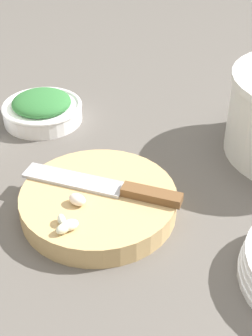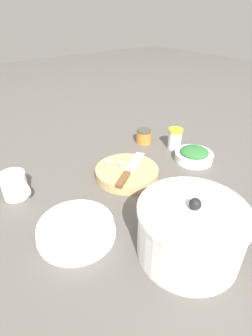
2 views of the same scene
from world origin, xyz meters
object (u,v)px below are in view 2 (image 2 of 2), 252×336
at_px(cutting_board, 127,173).
at_px(honey_jar, 144,136).
at_px(garlic_cloves, 112,162).
at_px(herb_bowl, 194,155).
at_px(stock_pot, 190,231).
at_px(coffee_mug, 15,185).
at_px(chef_knife, 129,170).
at_px(spice_jar, 175,139).
at_px(plate_stack, 76,229).

bearing_deg(cutting_board, honey_jar, -144.30).
distance_m(garlic_cloves, herb_bowl, 0.33).
bearing_deg(stock_pot, coffee_mug, -62.53).
bearing_deg(honey_jar, coffee_mug, 3.18).
height_order(herb_bowl, coffee_mug, coffee_mug).
distance_m(herb_bowl, honey_jar, 0.25).
height_order(cutting_board, herb_bowl, herb_bowl).
xyz_separation_m(chef_knife, garlic_cloves, (0.02, -0.08, 0.00)).
distance_m(herb_bowl, spice_jar, 0.12).
height_order(chef_knife, garlic_cloves, garlic_cloves).
height_order(spice_jar, coffee_mug, spice_jar).
xyz_separation_m(cutting_board, garlic_cloves, (0.02, -0.06, 0.02)).
xyz_separation_m(cutting_board, honey_jar, (-0.23, -0.17, 0.01)).
distance_m(cutting_board, garlic_cloves, 0.07).
height_order(chef_knife, coffee_mug, coffee_mug).
relative_size(garlic_cloves, stock_pot, 0.26).
bearing_deg(plate_stack, spice_jar, -162.86).
distance_m(spice_jar, stock_pot, 0.56).
xyz_separation_m(garlic_cloves, coffee_mug, (0.33, -0.07, 0.00)).
bearing_deg(stock_pot, cutting_board, -104.66).
distance_m(cutting_board, herb_bowl, 0.29).
height_order(cutting_board, coffee_mug, coffee_mug).
bearing_deg(chef_knife, plate_stack, -98.79).
relative_size(cutting_board, chef_knife, 1.03).
xyz_separation_m(chef_knife, plate_stack, (0.28, 0.12, -0.02)).
bearing_deg(plate_stack, cutting_board, -154.47).
height_order(cutting_board, plate_stack, plate_stack).
height_order(spice_jar, honey_jar, spice_jar).
distance_m(herb_bowl, plate_stack, 0.57).
relative_size(chef_knife, coffee_mug, 2.00).
bearing_deg(coffee_mug, herb_bowl, 161.58).
bearing_deg(chef_knife, cutting_board, 135.65).
distance_m(garlic_cloves, coffee_mug, 0.34).
bearing_deg(garlic_cloves, chef_knife, 101.74).
relative_size(garlic_cloves, honey_jar, 1.00).
relative_size(cutting_board, plate_stack, 1.06).
distance_m(coffee_mug, honey_jar, 0.58).
height_order(herb_bowl, honey_jar, honey_jar).
height_order(herb_bowl, spice_jar, spice_jar).
relative_size(cutting_board, honey_jar, 3.27).
height_order(cutting_board, stock_pot, stock_pot).
relative_size(cutting_board, spice_jar, 2.52).
distance_m(cutting_board, spice_jar, 0.30).
relative_size(chef_knife, plate_stack, 1.03).
relative_size(garlic_cloves, coffee_mug, 0.63).
distance_m(plate_stack, stock_pot, 0.30).
bearing_deg(plate_stack, garlic_cloves, -143.36).
xyz_separation_m(garlic_cloves, spice_jar, (-0.32, 0.02, 0.00)).
height_order(cutting_board, chef_knife, chef_knife).
bearing_deg(cutting_board, coffee_mug, -21.00).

